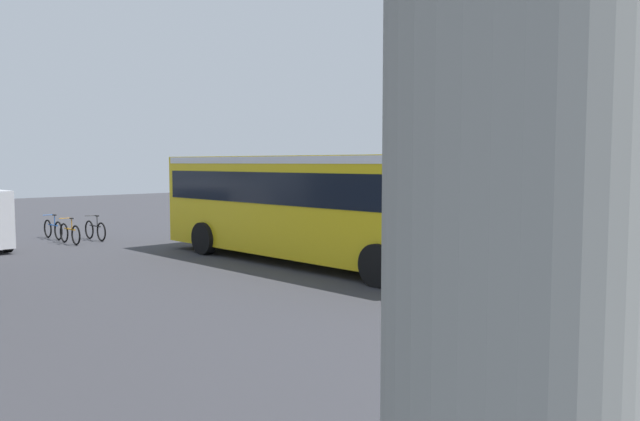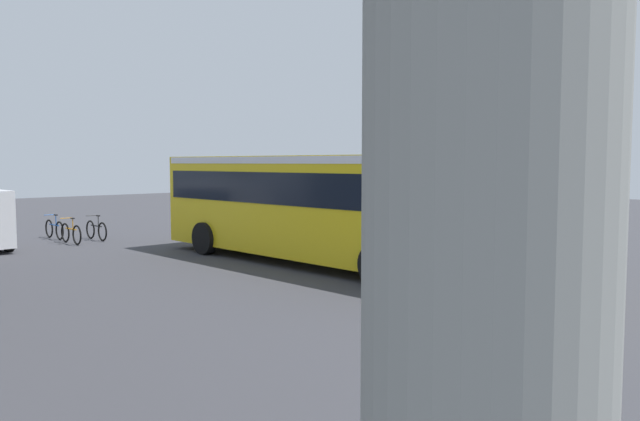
{
  "view_description": "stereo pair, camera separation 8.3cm",
  "coord_description": "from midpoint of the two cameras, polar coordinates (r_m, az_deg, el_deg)",
  "views": [
    {
      "loc": [
        -14.34,
        13.01,
        2.96
      ],
      "look_at": [
        -1.61,
        0.69,
        1.6
      ],
      "focal_mm": 35.18,
      "sensor_mm": 36.0,
      "label": 1
    },
    {
      "loc": [
        -14.39,
        12.95,
        2.96
      ],
      "look_at": [
        -1.61,
        0.69,
        1.6
      ],
      "focal_mm": 35.18,
      "sensor_mm": 36.0,
      "label": 2
    }
  ],
  "objects": [
    {
      "name": "ground",
      "position": [
        19.58,
        -1.95,
        -4.3
      ],
      "size": [
        80.0,
        80.0,
        0.0
      ],
      "primitive_type": "plane",
      "color": "#38383D"
    },
    {
      "name": "lane_dash_left",
      "position": [
        19.79,
        6.69,
        -4.23
      ],
      "size": [
        2.0,
        0.2,
        0.01
      ],
      "primitive_type": "cube",
      "color": "silver",
      "rests_on": "ground"
    },
    {
      "name": "lane_dash_right",
      "position": [
        25.56,
        -7.34,
        -2.29
      ],
      "size": [
        2.0,
        0.2,
        0.01
      ],
      "primitive_type": "cube",
      "color": "silver",
      "rests_on": "ground"
    },
    {
      "name": "bicycle_orange",
      "position": [
        24.6,
        -21.89,
        -1.96
      ],
      "size": [
        1.77,
        0.44,
        0.96
      ],
      "color": "black",
      "rests_on": "ground"
    },
    {
      "name": "lane_dash_leftmost",
      "position": [
        17.57,
        16.89,
        -5.49
      ],
      "size": [
        2.0,
        0.2,
        0.01
      ],
      "primitive_type": "cube",
      "color": "silver",
      "rests_on": "ground"
    },
    {
      "name": "bicycle_black",
      "position": [
        25.43,
        -19.85,
        -1.71
      ],
      "size": [
        1.77,
        0.44,
        0.96
      ],
      "color": "black",
      "rests_on": "ground"
    },
    {
      "name": "traffic_sign",
      "position": [
        23.84,
        0.18,
        1.82
      ],
      "size": [
        0.08,
        0.6,
        2.8
      ],
      "color": "slate",
      "rests_on": "ground"
    },
    {
      "name": "city_bus",
      "position": [
        18.3,
        -0.96,
        1.02
      ],
      "size": [
        11.54,
        2.85,
        3.15
      ],
      "color": "yellow",
      "rests_on": "ground"
    },
    {
      "name": "bicycle_blue",
      "position": [
        26.41,
        -23.2,
        -1.58
      ],
      "size": [
        1.77,
        0.44,
        0.96
      ],
      "color": "black",
      "rests_on": "ground"
    },
    {
      "name": "lane_dash_centre",
      "position": [
        22.51,
        -1.23,
        -3.16
      ],
      "size": [
        2.0,
        0.2,
        0.01
      ],
      "primitive_type": "cube",
      "color": "silver",
      "rests_on": "ground"
    }
  ]
}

